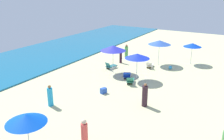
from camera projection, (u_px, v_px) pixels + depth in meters
name	position (u px, v px, depth m)	size (l,w,h in m)	color
ocean	(12.00, 65.00, 25.84)	(60.00, 10.23, 0.12)	#17658D
umbrella_0	(26.00, 119.00, 10.84)	(1.86, 1.86, 2.50)	silver
umbrella_1	(137.00, 56.00, 21.13)	(2.18, 2.18, 2.39)	silver
lounge_chair_1_0	(130.00, 80.00, 20.83)	(1.39, 1.00, 0.70)	silver
lounge_chair_1_1	(127.00, 75.00, 22.07)	(1.52, 1.15, 0.69)	silver
umbrella_2	(160.00, 42.00, 25.37)	(2.36, 2.36, 2.62)	silver
lounge_chair_2_0	(150.00, 65.00, 25.02)	(1.32, 0.82, 0.69)	silver
umbrella_3	(113.00, 48.00, 22.83)	(2.41, 2.41, 2.68)	silver
lounge_chair_3_0	(111.00, 66.00, 24.69)	(1.36, 0.84, 0.72)	silver
umbrella_4	(192.00, 45.00, 25.68)	(1.90, 1.90, 2.26)	silver
beachgoer_1	(126.00, 51.00, 28.56)	(0.42, 0.42, 1.54)	#49964D
beachgoer_2	(84.00, 135.00, 12.13)	(0.47, 0.47, 1.72)	#DC4B47
beachgoer_3	(145.00, 96.00, 16.70)	(0.41, 0.41, 1.68)	#36212B
beachgoer_4	(121.00, 56.00, 26.39)	(0.38, 0.38, 1.53)	#321726
beachgoer_5	(50.00, 96.00, 16.77)	(0.38, 0.38, 1.53)	#2499DA
beach_ball_0	(170.00, 67.00, 24.49)	(0.37, 0.37, 0.37)	#309BDF
cooler_box_1	(103.00, 91.00, 18.89)	(0.48, 0.30, 0.43)	blue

